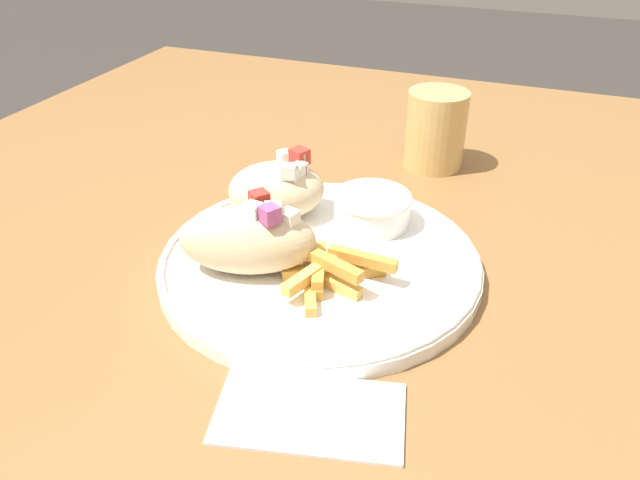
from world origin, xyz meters
TOP-DOWN VIEW (x-y plane):
  - table at (0.00, 0.00)m, footprint 1.22×1.22m
  - napkin at (0.05, -0.22)m, footprint 0.15×0.10m
  - plate at (-0.01, -0.04)m, footprint 0.31×0.31m
  - pita_sandwich_near at (-0.07, -0.08)m, footprint 0.14×0.10m
  - pita_sandwich_far at (-0.08, 0.02)m, footprint 0.13×0.11m
  - fries_pile at (0.01, -0.08)m, footprint 0.10×0.09m
  - sauce_ramekin at (0.01, 0.04)m, footprint 0.08×0.08m
  - water_glass at (0.04, 0.23)m, footprint 0.08×0.08m

SIDE VIEW (x-z plane):
  - table at x=0.00m, z-range 0.30..1.05m
  - napkin at x=0.05m, z-range 0.75..0.75m
  - plate at x=-0.01m, z-range 0.75..0.77m
  - fries_pile at x=0.01m, z-range 0.76..0.79m
  - sauce_ramekin at x=0.01m, z-range 0.77..0.80m
  - pita_sandwich_far at x=-0.08m, z-range 0.76..0.83m
  - water_glass at x=0.04m, z-range 0.75..0.84m
  - pita_sandwich_near at x=-0.07m, z-range 0.76..0.84m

